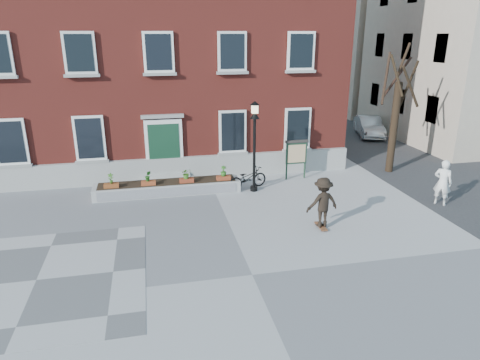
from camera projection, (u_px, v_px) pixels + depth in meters
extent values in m
plane|color=#99999C|center=(252.00, 275.00, 12.26)|extent=(100.00, 100.00, 0.00)
cube|color=#57575A|center=(36.00, 280.00, 11.99)|extent=(6.00, 6.00, 0.01)
imported|color=black|center=(248.00, 178.00, 18.91)|extent=(2.01, 1.23, 1.00)
imported|color=silver|center=(369.00, 126.00, 28.58)|extent=(2.44, 4.21, 1.31)
imported|color=white|center=(443.00, 182.00, 17.01)|extent=(0.79, 0.81, 1.87)
cube|color=maroon|center=(155.00, 44.00, 22.85)|extent=(18.00, 10.00, 12.00)
cube|color=#A1A19C|center=(166.00, 170.00, 19.89)|extent=(18.00, 0.24, 1.10)
cube|color=gray|center=(166.00, 180.00, 19.92)|extent=(2.60, 0.80, 0.20)
cube|color=#A8A7A2|center=(166.00, 175.00, 19.99)|extent=(2.20, 0.50, 0.20)
cube|color=white|center=(164.00, 146.00, 19.57)|extent=(1.70, 0.12, 2.50)
cube|color=#143823|center=(164.00, 149.00, 19.56)|extent=(1.40, 0.06, 2.30)
cube|color=gray|center=(162.00, 116.00, 19.08)|extent=(1.90, 0.25, 0.15)
cube|color=white|center=(11.00, 142.00, 18.10)|extent=(1.30, 0.10, 2.00)
cube|color=black|center=(10.00, 142.00, 18.06)|extent=(1.08, 0.04, 1.78)
cube|color=gray|center=(15.00, 166.00, 18.39)|extent=(1.44, 0.20, 0.12)
cube|color=white|center=(90.00, 138.00, 18.74)|extent=(1.30, 0.10, 2.00)
cube|color=black|center=(90.00, 139.00, 18.69)|extent=(1.08, 0.04, 1.78)
cube|color=gray|center=(92.00, 162.00, 19.03)|extent=(1.44, 0.20, 0.12)
cube|color=silver|center=(80.00, 53.00, 17.57)|extent=(1.30, 0.10, 1.70)
cube|color=black|center=(79.00, 53.00, 17.52)|extent=(1.08, 0.04, 1.48)
cube|color=gray|center=(82.00, 76.00, 17.81)|extent=(1.44, 0.20, 0.12)
cube|color=white|center=(159.00, 52.00, 18.20)|extent=(1.30, 0.10, 1.70)
cube|color=black|center=(159.00, 52.00, 18.16)|extent=(1.08, 0.04, 1.48)
cube|color=gray|center=(160.00, 74.00, 18.44)|extent=(1.44, 0.20, 0.12)
cube|color=white|center=(233.00, 132.00, 20.01)|extent=(1.30, 0.10, 2.00)
cube|color=black|center=(233.00, 132.00, 19.96)|extent=(1.08, 0.04, 1.78)
cube|color=#999894|center=(233.00, 154.00, 20.30)|extent=(1.44, 0.20, 0.12)
cube|color=silver|center=(232.00, 51.00, 18.84)|extent=(1.30, 0.10, 1.70)
cube|color=black|center=(232.00, 52.00, 18.79)|extent=(1.08, 0.04, 1.48)
cube|color=gray|center=(233.00, 73.00, 19.08)|extent=(1.44, 0.20, 0.12)
cube|color=silver|center=(298.00, 129.00, 20.65)|extent=(1.30, 0.10, 2.00)
cube|color=black|center=(298.00, 129.00, 20.60)|extent=(1.08, 0.04, 1.78)
cube|color=#A8A9A3|center=(297.00, 150.00, 20.94)|extent=(1.44, 0.20, 0.12)
cube|color=white|center=(301.00, 51.00, 19.47)|extent=(1.30, 0.10, 1.70)
cube|color=black|center=(301.00, 51.00, 19.43)|extent=(1.08, 0.04, 1.48)
cube|color=#A5A5A0|center=(301.00, 71.00, 19.71)|extent=(1.44, 0.20, 0.12)
cube|color=#B3B3AF|center=(168.00, 188.00, 18.44)|extent=(6.20, 1.10, 0.50)
cube|color=#BEBEBE|center=(169.00, 192.00, 17.92)|extent=(5.80, 0.02, 0.40)
cube|color=black|center=(168.00, 182.00, 18.36)|extent=(5.80, 0.90, 0.06)
cube|color=brown|center=(111.00, 186.00, 17.64)|extent=(0.60, 0.25, 0.20)
imported|color=#386F21|center=(111.00, 178.00, 17.53)|extent=(0.24, 0.24, 0.45)
cube|color=brown|center=(148.00, 183.00, 17.93)|extent=(0.60, 0.25, 0.20)
imported|color=#245B1B|center=(148.00, 176.00, 17.83)|extent=(0.25, 0.25, 0.45)
cube|color=maroon|center=(187.00, 181.00, 18.25)|extent=(0.60, 0.25, 0.20)
imported|color=#3A7021|center=(186.00, 173.00, 18.15)|extent=(0.40, 0.40, 0.45)
cube|color=#943C20|center=(224.00, 178.00, 18.57)|extent=(0.60, 0.25, 0.20)
imported|color=#2D6A20|center=(223.00, 171.00, 18.46)|extent=(0.25, 0.25, 0.45)
cylinder|color=black|center=(394.00, 128.00, 20.73)|extent=(0.36, 0.36, 4.40)
cylinder|color=black|center=(409.00, 84.00, 20.15)|extent=(0.12, 1.12, 2.23)
cylinder|color=black|center=(397.00, 77.00, 20.48)|extent=(1.18, 0.49, 1.97)
cylinder|color=#322016|center=(386.00, 78.00, 20.20)|extent=(0.88, 1.14, 2.35)
cylinder|color=black|center=(397.00, 75.00, 19.64)|extent=(0.60, 0.77, 1.90)
cylinder|color=black|center=(410.00, 87.00, 19.52)|extent=(1.39, 0.55, 1.95)
cylinder|color=#322216|center=(403.00, 60.00, 19.85)|extent=(0.43, 0.48, 1.58)
cube|color=#38383B|center=(353.00, 128.00, 31.28)|extent=(8.00, 36.00, 0.01)
cube|color=#BDAE98|center=(381.00, 34.00, 37.75)|extent=(10.00, 11.00, 13.00)
cube|color=black|center=(432.00, 109.00, 24.02)|extent=(0.08, 1.00, 1.50)
cube|color=black|center=(401.00, 101.00, 26.98)|extent=(0.08, 1.00, 1.50)
cube|color=black|center=(375.00, 94.00, 29.94)|extent=(0.08, 1.00, 1.50)
cube|color=black|center=(441.00, 48.00, 22.95)|extent=(0.08, 1.00, 1.50)
cube|color=black|center=(407.00, 46.00, 25.90)|extent=(0.08, 1.00, 1.50)
cube|color=black|center=(380.00, 45.00, 28.86)|extent=(0.08, 1.00, 1.50)
cylinder|color=black|center=(254.00, 188.00, 18.78)|extent=(0.32, 0.32, 0.20)
cylinder|color=black|center=(254.00, 156.00, 18.29)|extent=(0.12, 0.12, 3.20)
cone|color=black|center=(255.00, 115.00, 17.72)|extent=(0.40, 0.40, 0.30)
cube|color=#FFF2BB|center=(255.00, 109.00, 17.64)|extent=(0.24, 0.24, 0.34)
cone|color=black|center=(255.00, 103.00, 17.56)|extent=(0.40, 0.40, 0.16)
cylinder|color=#172F1F|center=(287.00, 161.00, 19.99)|extent=(0.08, 0.08, 1.80)
cylinder|color=#193321|center=(305.00, 160.00, 20.17)|extent=(0.08, 0.08, 1.80)
cube|color=#193223|center=(296.00, 153.00, 19.96)|extent=(1.00, 0.10, 1.00)
cube|color=beige|center=(297.00, 154.00, 19.91)|extent=(0.85, 0.02, 0.85)
cube|color=#383330|center=(297.00, 141.00, 19.78)|extent=(1.10, 0.16, 0.10)
cube|color=brown|center=(321.00, 226.00, 15.21)|extent=(0.22, 0.78, 0.03)
cylinder|color=black|center=(322.00, 231.00, 14.95)|extent=(0.03, 0.05, 0.05)
cylinder|color=black|center=(326.00, 230.00, 14.99)|extent=(0.03, 0.05, 0.05)
cylinder|color=black|center=(316.00, 224.00, 15.47)|extent=(0.03, 0.05, 0.05)
cylinder|color=black|center=(320.00, 224.00, 15.50)|extent=(0.03, 0.05, 0.05)
imported|color=black|center=(323.00, 202.00, 14.92)|extent=(1.23, 0.79, 1.80)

